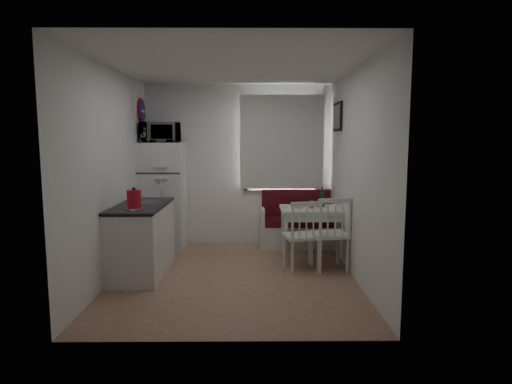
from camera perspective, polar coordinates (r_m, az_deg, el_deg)
floor at (r=5.53m, az=-2.86°, el=-11.16°), size 3.00×3.50×0.02m
ceiling at (r=5.32m, az=-3.04°, el=16.50°), size 3.00×3.50×0.02m
wall_back at (r=7.01m, az=-2.33°, el=3.59°), size 3.00×0.02×2.60m
wall_front at (r=3.53m, az=-4.16°, el=0.02°), size 3.00×0.02×2.60m
wall_left at (r=5.54m, az=-18.66°, el=2.26°), size 0.02×3.50×2.60m
wall_right at (r=5.41m, az=13.14°, el=2.35°), size 0.02×3.50×2.60m
window at (r=6.98m, az=3.43°, el=6.24°), size 1.22×0.06×1.47m
curtain at (r=6.91m, az=3.48°, el=6.65°), size 1.35×0.02×1.50m
kitchen_counter at (r=5.73m, az=-14.96°, el=-6.01°), size 0.62×1.32×1.16m
wall_sign at (r=6.92m, az=-14.93°, el=10.36°), size 0.03×0.40×0.40m
picture_frame at (r=6.47m, az=10.81°, el=9.82°), size 0.04×0.52×0.42m
bench at (r=6.94m, az=5.84°, el=-4.79°), size 1.27×0.49×0.91m
dining_table at (r=6.27m, az=7.79°, el=-2.83°), size 0.98×0.69×0.74m
chair_left at (r=5.61m, az=6.22°, el=-4.81°), size 0.52×0.50×0.50m
chair_right at (r=5.65m, az=10.00°, el=-4.49°), size 0.53×0.51×0.53m
fridge at (r=6.85m, az=-12.32°, el=-0.56°), size 0.67×0.67×1.67m
microwave at (r=6.74m, az=-12.64°, el=7.76°), size 0.56×0.38×0.31m
kettle at (r=5.16m, az=-15.94°, el=-0.96°), size 0.20×0.20×0.26m
wine_bottle at (r=6.35m, az=8.80°, el=-0.64°), size 0.07×0.07×0.29m
drinking_glass_orange at (r=6.19m, az=7.42°, el=-1.67°), size 0.06×0.06×0.11m
drinking_glass_blue at (r=6.31m, az=8.47°, el=-1.51°), size 0.07×0.07×0.11m
plate at (r=6.24m, az=5.05°, el=-1.98°), size 0.25×0.25×0.02m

